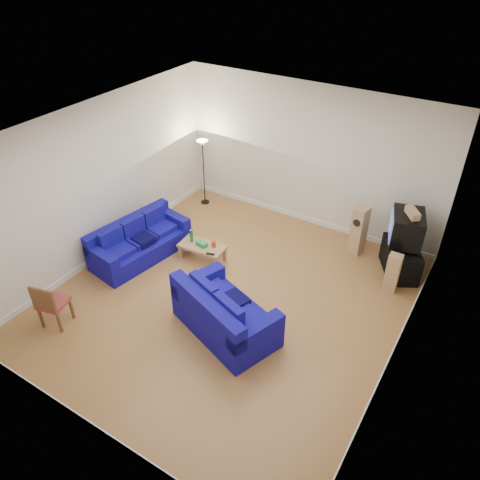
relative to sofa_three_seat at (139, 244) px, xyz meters
The scene contains 16 objects.
room 2.65m from the sofa_three_seat, ahead, with size 6.01×6.51×3.21m.
sofa_three_seat is the anchor object (origin of this frame).
sofa_loveseat 2.84m from the sofa_three_seat, 18.62° to the right, with size 2.05×1.56×0.91m.
coffee_table 1.33m from the sofa_three_seat, 26.02° to the left, with size 0.98×0.54×0.34m.
bottle 1.12m from the sofa_three_seat, 32.17° to the left, with size 0.07×0.07×0.28m, color #197233.
tissue_box 1.33m from the sofa_three_seat, 25.26° to the left, with size 0.23×0.13×0.09m, color green.
red_canister 1.58m from the sofa_three_seat, 25.26° to the left, with size 0.09×0.09×0.13m, color red.
remote 1.58m from the sofa_three_seat, 15.34° to the left, with size 0.17×0.05×0.02m, color black.
tv_stand 5.29m from the sofa_three_seat, 25.84° to the left, with size 1.00×0.56×0.61m, color black.
av_receiver 5.33m from the sofa_three_seat, 25.72° to the left, with size 0.43×0.35×0.10m, color black.
television 5.33m from the sofa_three_seat, 26.36° to the left, with size 0.77×0.90×0.60m.
centre_speaker 5.41m from the sofa_three_seat, 25.78° to the left, with size 0.38×0.15×0.13m, color tan.
speaker_left 4.57m from the sofa_three_seat, 33.63° to the left, with size 0.29×0.36×1.07m.
speaker_right 5.06m from the sofa_three_seat, 19.23° to the left, with size 0.25×0.19×0.81m.
floor_lamp 2.74m from the sofa_three_seat, 92.74° to the left, with size 0.28×0.28×1.64m.
dining_chair 2.34m from the sofa_three_seat, 86.23° to the right, with size 0.54×0.54×0.92m.
Camera 1 is at (3.63, -5.44, 5.85)m, focal length 35.00 mm.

